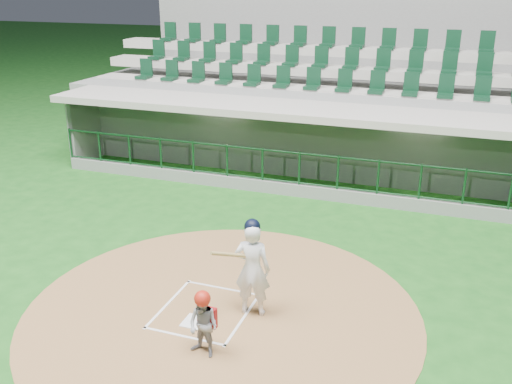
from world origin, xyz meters
TOP-DOWN VIEW (x-y plane):
  - ground at (0.00, 0.00)m, footprint 120.00×120.00m
  - dirt_circle at (0.30, -0.20)m, footprint 7.20×7.20m
  - home_plate at (0.00, -0.70)m, footprint 0.43×0.43m
  - batter_box_chalk at (0.00, -0.30)m, footprint 1.55×1.80m
  - dugout_structure at (0.21, 7.82)m, footprint 16.40×3.70m
  - seating_deck at (0.00, 10.91)m, footprint 17.00×6.72m
  - batter at (0.83, -0.05)m, footprint 0.88×0.89m
  - catcher at (0.53, -1.47)m, footprint 0.60×0.52m

SIDE VIEW (x-z plane):
  - ground at x=0.00m, z-range 0.00..0.00m
  - dirt_circle at x=0.30m, z-range 0.00..0.01m
  - batter_box_chalk at x=0.00m, z-range 0.01..0.02m
  - home_plate at x=0.00m, z-range 0.01..0.03m
  - catcher at x=0.53m, z-range 0.01..1.17m
  - batter at x=0.83m, z-range 0.01..1.85m
  - dugout_structure at x=0.21m, z-range -0.54..2.46m
  - seating_deck at x=0.00m, z-range -1.15..4.00m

